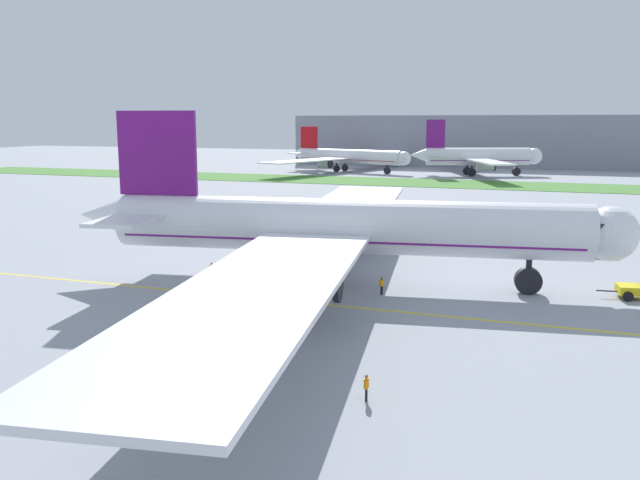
{
  "coord_description": "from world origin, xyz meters",
  "views": [
    {
      "loc": [
        22.08,
        -55.59,
        16.0
      ],
      "look_at": [
        -0.85,
        8.97,
        3.7
      ],
      "focal_mm": 37.26,
      "sensor_mm": 36.0,
      "label": 1
    }
  ],
  "objects": [
    {
      "name": "ground_crew_wingwalker_port",
      "position": [
        12.49,
        -20.57,
        0.98
      ],
      "size": [
        0.26,
        0.56,
        1.61
      ],
      "color": "black",
      "rests_on": "ground"
    },
    {
      "name": "apron_taxi_line",
      "position": [
        0.0,
        -2.01,
        0.0
      ],
      "size": [
        280.0,
        0.36,
        0.01
      ],
      "primitive_type": "cube",
      "color": "yellow",
      "rests_on": "ground"
    },
    {
      "name": "ground_plane",
      "position": [
        0.0,
        0.0,
        0.0
      ],
      "size": [
        600.0,
        600.0,
        0.0
      ],
      "primitive_type": "plane",
      "color": "#9399A0",
      "rests_on": "ground"
    },
    {
      "name": "terminal_building",
      "position": [
        -9.64,
        188.33,
        9.0
      ],
      "size": [
        122.19,
        20.0,
        18.0
      ],
      "primitive_type": "cube",
      "color": "gray",
      "rests_on": "ground"
    },
    {
      "name": "parked_airliner_far_left",
      "position": [
        -41.16,
        147.85,
        4.84
      ],
      "size": [
        44.27,
        71.95,
        14.26
      ],
      "color": "white",
      "rests_on": "ground"
    },
    {
      "name": "parked_airliner_far_centre",
      "position": [
        -0.37,
        145.95,
        5.56
      ],
      "size": [
        37.75,
        58.49,
        16.44
      ],
      "color": "white",
      "rests_on": "ground"
    },
    {
      "name": "service_truck_baggage_loader",
      "position": [
        25.66,
        31.01,
        1.44
      ],
      "size": [
        6.15,
        2.99,
        2.57
      ],
      "color": "#B21E19",
      "rests_on": "ground"
    },
    {
      "name": "airliner_foreground",
      "position": [
        2.21,
        5.19,
        5.78
      ],
      "size": [
        54.74,
        88.17,
        17.03
      ],
      "color": "white",
      "rests_on": "ground"
    },
    {
      "name": "ground_crew_marshaller_front",
      "position": [
        7.39,
        2.99,
        1.01
      ],
      "size": [
        0.41,
        0.54,
        1.67
      ],
      "color": "black",
      "rests_on": "ground"
    },
    {
      "name": "grass_median_strip",
      "position": [
        0.0,
        117.28,
        0.05
      ],
      "size": [
        320.0,
        24.0,
        0.1
      ],
      "primitive_type": "cube",
      "color": "#4C8438",
      "rests_on": "ground"
    },
    {
      "name": "ground_crew_wingwalker_starboard",
      "position": [
        -10.81,
        3.62,
        1.0
      ],
      "size": [
        0.58,
        0.26,
        1.65
      ],
      "color": "black",
      "rests_on": "ground"
    }
  ]
}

